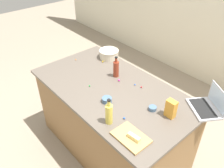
{
  "coord_description": "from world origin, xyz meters",
  "views": [
    {
      "loc": [
        1.46,
        -1.27,
        2.32
      ],
      "look_at": [
        0.0,
        0.0,
        0.95
      ],
      "focal_mm": 37.09,
      "sensor_mm": 36.0,
      "label": 1
    }
  ],
  "objects_px": {
    "laptop": "(208,105)",
    "ramekin_medium": "(107,100)",
    "bottle_oil": "(109,114)",
    "candy_bag": "(171,109)",
    "ramekin_small": "(153,108)",
    "bottle_soy": "(116,69)",
    "butter_stick_left": "(134,137)",
    "mixing_bowl_large": "(109,54)",
    "cutting_board": "(131,137)"
  },
  "relations": [
    {
      "from": "laptop",
      "to": "bottle_oil",
      "type": "xyz_separation_m",
      "value": [
        -0.46,
        -0.79,
        0.05
      ]
    },
    {
      "from": "cutting_board",
      "to": "ramekin_medium",
      "type": "relative_size",
      "value": 3.08
    },
    {
      "from": "bottle_soy",
      "to": "butter_stick_left",
      "type": "bearing_deg",
      "value": -33.14
    },
    {
      "from": "bottle_soy",
      "to": "ramekin_small",
      "type": "height_order",
      "value": "bottle_soy"
    },
    {
      "from": "butter_stick_left",
      "to": "laptop",
      "type": "bearing_deg",
      "value": 76.66
    },
    {
      "from": "ramekin_medium",
      "to": "butter_stick_left",
      "type": "bearing_deg",
      "value": -16.13
    },
    {
      "from": "bottle_oil",
      "to": "ramekin_medium",
      "type": "xyz_separation_m",
      "value": [
        -0.22,
        0.16,
        -0.08
      ]
    },
    {
      "from": "ramekin_small",
      "to": "candy_bag",
      "type": "relative_size",
      "value": 0.43
    },
    {
      "from": "mixing_bowl_large",
      "to": "butter_stick_left",
      "type": "relative_size",
      "value": 2.23
    },
    {
      "from": "mixing_bowl_large",
      "to": "cutting_board",
      "type": "xyz_separation_m",
      "value": [
        1.12,
        -0.73,
        -0.05
      ]
    },
    {
      "from": "cutting_board",
      "to": "ramekin_small",
      "type": "bearing_deg",
      "value": 105.76
    },
    {
      "from": "laptop",
      "to": "candy_bag",
      "type": "relative_size",
      "value": 2.24
    },
    {
      "from": "laptop",
      "to": "ramekin_small",
      "type": "distance_m",
      "value": 0.51
    },
    {
      "from": "cutting_board",
      "to": "ramekin_small",
      "type": "distance_m",
      "value": 0.4
    },
    {
      "from": "butter_stick_left",
      "to": "cutting_board",
      "type": "bearing_deg",
      "value": 180.0
    },
    {
      "from": "bottle_soy",
      "to": "ramekin_small",
      "type": "bearing_deg",
      "value": -10.82
    },
    {
      "from": "bottle_soy",
      "to": "cutting_board",
      "type": "distance_m",
      "value": 0.91
    },
    {
      "from": "mixing_bowl_large",
      "to": "candy_bag",
      "type": "relative_size",
      "value": 1.44
    },
    {
      "from": "laptop",
      "to": "butter_stick_left",
      "type": "distance_m",
      "value": 0.8
    },
    {
      "from": "ramekin_small",
      "to": "ramekin_medium",
      "type": "bearing_deg",
      "value": -146.26
    },
    {
      "from": "mixing_bowl_large",
      "to": "bottle_oil",
      "type": "xyz_separation_m",
      "value": [
        0.87,
        -0.74,
        0.04
      ]
    },
    {
      "from": "laptop",
      "to": "butter_stick_left",
      "type": "relative_size",
      "value": 3.46
    },
    {
      "from": "cutting_board",
      "to": "ramekin_small",
      "type": "relative_size",
      "value": 4.01
    },
    {
      "from": "bottle_soy",
      "to": "cutting_board",
      "type": "bearing_deg",
      "value": -34.25
    },
    {
      "from": "bottle_oil",
      "to": "ramekin_medium",
      "type": "relative_size",
      "value": 2.66
    },
    {
      "from": "bottle_oil",
      "to": "mixing_bowl_large",
      "type": "bearing_deg",
      "value": 139.66
    },
    {
      "from": "bottle_oil",
      "to": "ramekin_small",
      "type": "xyz_separation_m",
      "value": [
        0.14,
        0.4,
        -0.08
      ]
    },
    {
      "from": "butter_stick_left",
      "to": "ramekin_medium",
      "type": "bearing_deg",
      "value": 163.87
    },
    {
      "from": "bottle_oil",
      "to": "candy_bag",
      "type": "distance_m",
      "value": 0.54
    },
    {
      "from": "mixing_bowl_large",
      "to": "butter_stick_left",
      "type": "distance_m",
      "value": 1.36
    },
    {
      "from": "laptop",
      "to": "bottle_soy",
      "type": "distance_m",
      "value": 1.0
    },
    {
      "from": "laptop",
      "to": "ramekin_medium",
      "type": "distance_m",
      "value": 0.93
    },
    {
      "from": "mixing_bowl_large",
      "to": "ramekin_small",
      "type": "relative_size",
      "value": 3.37
    },
    {
      "from": "bottle_soy",
      "to": "ramekin_medium",
      "type": "relative_size",
      "value": 2.58
    },
    {
      "from": "butter_stick_left",
      "to": "mixing_bowl_large",
      "type": "bearing_deg",
      "value": 147.86
    },
    {
      "from": "butter_stick_left",
      "to": "ramekin_small",
      "type": "height_order",
      "value": "butter_stick_left"
    },
    {
      "from": "mixing_bowl_large",
      "to": "bottle_soy",
      "type": "xyz_separation_m",
      "value": [
        0.38,
        -0.22,
        0.04
      ]
    },
    {
      "from": "butter_stick_left",
      "to": "candy_bag",
      "type": "bearing_deg",
      "value": 88.33
    },
    {
      "from": "butter_stick_left",
      "to": "ramekin_small",
      "type": "bearing_deg",
      "value": 110.05
    },
    {
      "from": "candy_bag",
      "to": "butter_stick_left",
      "type": "bearing_deg",
      "value": -91.67
    },
    {
      "from": "laptop",
      "to": "bottle_oil",
      "type": "distance_m",
      "value": 0.92
    },
    {
      "from": "butter_stick_left",
      "to": "ramekin_medium",
      "type": "xyz_separation_m",
      "value": [
        -0.5,
        0.15,
        -0.01
      ]
    },
    {
      "from": "laptop",
      "to": "ramekin_medium",
      "type": "xyz_separation_m",
      "value": [
        -0.69,
        -0.63,
        -0.02
      ]
    },
    {
      "from": "laptop",
      "to": "bottle_soy",
      "type": "relative_size",
      "value": 1.56
    },
    {
      "from": "mixing_bowl_large",
      "to": "ramekin_small",
      "type": "distance_m",
      "value": 1.07
    },
    {
      "from": "bottle_soy",
      "to": "butter_stick_left",
      "type": "xyz_separation_m",
      "value": [
        0.78,
        -0.51,
        -0.06
      ]
    },
    {
      "from": "ramekin_small",
      "to": "butter_stick_left",
      "type": "bearing_deg",
      "value": -69.95
    },
    {
      "from": "laptop",
      "to": "ramekin_medium",
      "type": "bearing_deg",
      "value": -137.45
    },
    {
      "from": "laptop",
      "to": "ramekin_small",
      "type": "bearing_deg",
      "value": -129.9
    },
    {
      "from": "bottle_soy",
      "to": "candy_bag",
      "type": "height_order",
      "value": "bottle_soy"
    }
  ]
}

